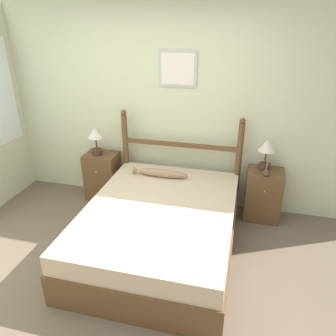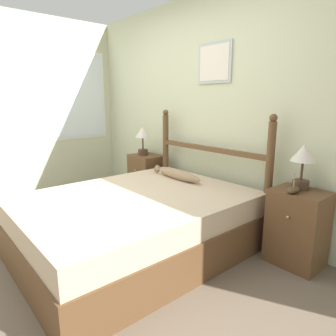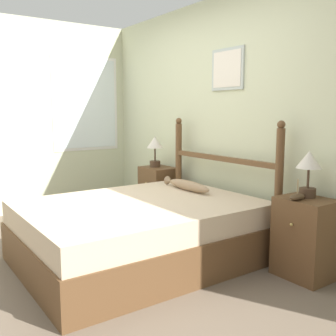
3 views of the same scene
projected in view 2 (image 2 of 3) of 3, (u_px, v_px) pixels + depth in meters
ground_plane at (68, 261)px, 2.66m from camera, size 16.00×16.00×0.00m
wall_back at (204, 110)px, 3.47m from camera, size 6.40×0.08×2.55m
bed at (136, 224)px, 2.79m from camera, size 1.56×2.05×0.55m
headboard at (209, 165)px, 3.32m from camera, size 1.56×0.07×1.28m
nightstand_left at (146, 178)px, 4.16m from camera, size 0.43×0.37×0.66m
nightstand_right at (297, 228)px, 2.56m from camera, size 0.43×0.37×0.66m
table_lamp_left at (143, 136)px, 4.04m from camera, size 0.20×0.20×0.38m
table_lamp_right at (303, 159)px, 2.47m from camera, size 0.20×0.20×0.38m
model_boat at (293, 190)px, 2.42m from camera, size 0.07×0.16×0.17m
fish_pillow at (177, 174)px, 3.27m from camera, size 0.70×0.11×0.10m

